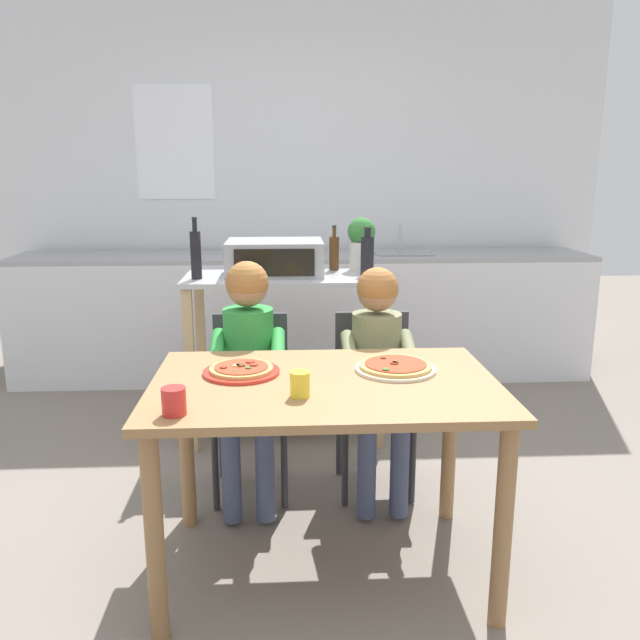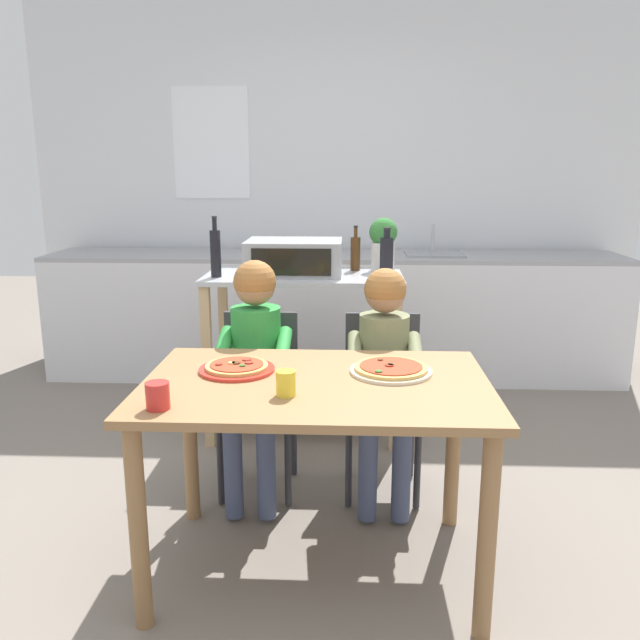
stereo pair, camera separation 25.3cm
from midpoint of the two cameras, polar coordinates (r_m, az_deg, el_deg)
The scene contains 18 objects.
ground_plane at distance 3.57m, azimuth -2.79°, elevation -11.12°, with size 10.91×10.91×0.00m, color slate.
back_wall_tiled at distance 4.95m, azimuth -3.18°, elevation 11.84°, with size 4.48×0.13×2.70m.
kitchen_counter at distance 4.65m, azimuth -2.98°, elevation 0.44°, with size 4.03×0.60×1.08m.
kitchen_island_cart at distance 3.58m, azimuth -5.11°, elevation -0.84°, with size 1.07×0.55×0.91m.
toaster_oven at distance 3.52m, azimuth -6.07°, elevation 5.48°, with size 0.51×0.39×0.18m.
bottle_brown_beer at distance 3.66m, azimuth -0.73°, elevation 5.97°, with size 0.06×0.06×0.25m.
bottle_squat_spirits at distance 3.44m, azimuth -12.99°, elevation 5.72°, with size 0.06×0.06×0.32m.
bottle_clear_vinegar at distance 3.48m, azimuth 2.12°, elevation 5.78°, with size 0.07×0.07×0.26m.
potted_herb_plant at distance 3.66m, azimuth 1.69°, elevation 6.93°, with size 0.16×0.16×0.30m.
dining_table at distance 2.32m, azimuth -2.73°, elevation -8.04°, with size 1.22×0.80×0.74m.
dining_chair_left at distance 3.00m, azimuth -8.56°, elevation -6.19°, with size 0.36×0.36×0.81m.
dining_chair_right at distance 3.01m, azimuth 2.34°, elevation -6.03°, with size 0.36×0.36×0.81m.
child_in_green_shirt at distance 2.83m, azimuth -8.91°, elevation -3.14°, with size 0.32×0.42×1.06m.
child_in_olive_shirt at distance 2.84m, azimuth 2.61°, elevation -3.36°, with size 0.32×0.42×1.03m.
pizza_plate_red_rimmed at distance 2.39m, azimuth -9.98°, elevation -4.43°, with size 0.28×0.28×0.03m.
pizza_plate_cream at distance 2.39m, azimuth 3.67°, elevation -4.22°, with size 0.30×0.30×0.03m.
drinking_cup_yellow at distance 2.12m, azimuth -5.21°, elevation -5.71°, with size 0.07×0.07×0.08m, color yellow.
drinking_cup_red at distance 2.05m, azimuth -16.28°, elevation -6.95°, with size 0.08×0.08×0.09m, color red.
Camera 1 is at (-0.14, -2.16, 1.47)m, focal length 36.29 mm.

